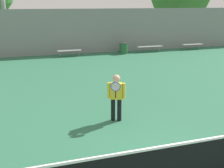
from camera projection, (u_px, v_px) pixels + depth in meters
tennis_net at (188, 164)px, 5.35m from camera, size 11.07×0.09×1.07m
tennis_player at (116, 95)px, 8.33m from camera, size 0.54×0.49×1.55m
bench_courtside_near at (150, 47)px, 20.33m from camera, size 2.00×0.40×0.46m
bench_courtside_far at (192, 44)px, 21.36m from camera, size 1.75×0.40×0.46m
bench_by_gate at (69, 51)px, 18.62m from camera, size 1.67×0.40×0.46m
trash_bin at (124, 48)px, 19.66m from camera, size 0.64×0.64×0.82m
back_fence at (73, 32)px, 19.23m from camera, size 31.66×0.06×3.27m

